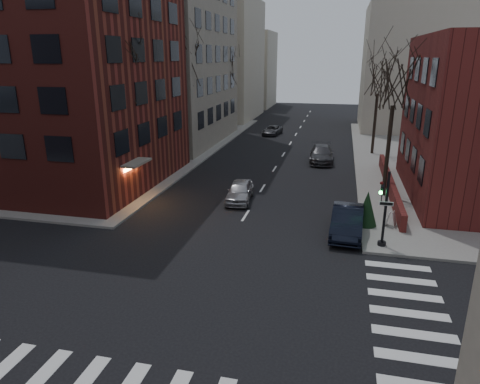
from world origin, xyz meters
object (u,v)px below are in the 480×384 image
object	(u,v)px
car_lane_silver	(240,191)
evergreen_shrub	(367,208)
tree_left_a	(123,74)
streetlamp_far	(234,99)
sandwich_board	(391,219)
traffic_signal	(384,214)
tree_left_c	(225,69)
tree_right_b	(379,78)
streetlamp_near	(178,121)
tree_left_b	(185,64)
tree_right_a	(395,81)
car_lane_gray	(321,154)
car_lane_far	(272,130)
parked_sedan	(347,221)

from	to	relation	value
car_lane_silver	evergreen_shrub	world-z (taller)	evergreen_shrub
tree_left_a	streetlamp_far	world-z (taller)	tree_left_a
evergreen_shrub	sandwich_board	bearing A→B (deg)	7.40
traffic_signal	tree_left_c	xyz separation A→B (m)	(-16.74, 31.01, 6.12)
traffic_signal	sandwich_board	xyz separation A→B (m)	(0.78, 2.92, -1.31)
tree_right_b	streetlamp_near	xyz separation A→B (m)	(-17.00, -10.00, -3.35)
traffic_signal	tree_left_b	size ratio (longest dim) A/B	0.37
streetlamp_near	tree_right_a	bearing A→B (deg)	-13.24
streetlamp_near	streetlamp_far	size ratio (longest dim) A/B	1.00
sandwich_board	evergreen_shrub	bearing A→B (deg)	-154.24
tree_left_c	evergreen_shrub	xyz separation A→B (m)	(16.10, -28.27, -6.84)
tree_left_a	streetlamp_near	bearing A→B (deg)	85.71
car_lane_gray	evergreen_shrub	distance (m)	16.25
tree_right_a	car_lane_far	world-z (taller)	tree_right_a
streetlamp_near	car_lane_silver	bearing A→B (deg)	-45.28
traffic_signal	tree_left_b	distance (m)	24.87
streetlamp_far	tree_left_a	bearing A→B (deg)	-91.23
tree_left_c	tree_right_a	world-z (taller)	same
tree_left_b	streetlamp_far	world-z (taller)	tree_left_b
streetlamp_far	car_lane_gray	bearing A→B (deg)	-49.90
tree_left_c	tree_right_a	xyz separation A→B (m)	(17.60, -22.00, 0.00)
car_lane_gray	tree_left_c	bearing A→B (deg)	133.37
tree_left_b	sandwich_board	world-z (taller)	tree_left_b
evergreen_shrub	streetlamp_near	bearing A→B (deg)	146.48
car_lane_far	streetlamp_far	bearing A→B (deg)	177.16
streetlamp_far	car_lane_silver	xyz separation A→B (m)	(7.18, -27.25, -3.54)
streetlamp_near	car_lane_silver	xyz separation A→B (m)	(7.18, -7.25, -3.54)
tree_left_c	parked_sedan	world-z (taller)	tree_left_c
streetlamp_far	sandwich_board	distance (m)	34.71
car_lane_far	car_lane_silver	bearing A→B (deg)	-78.00
tree_left_b	tree_left_c	bearing A→B (deg)	90.00
tree_left_c	evergreen_shrub	world-z (taller)	tree_left_c
tree_left_b	streetlamp_far	distance (m)	16.68
tree_right_a	streetlamp_near	distance (m)	17.87
tree_right_b	parked_sedan	world-z (taller)	tree_right_b
tree_left_c	sandwich_board	distance (m)	33.92
tree_right_b	parked_sedan	xyz separation A→B (m)	(-2.60, -21.57, -6.79)
streetlamp_far	tree_left_c	bearing A→B (deg)	-106.70
sandwich_board	streetlamp_far	bearing A→B (deg)	137.72
streetlamp_far	car_lane_far	xyz separation A→B (m)	(5.24, -0.98, -3.67)
tree_left_a	car_lane_silver	bearing A→B (deg)	5.52
car_lane_silver	sandwich_board	distance (m)	10.14
tree_right_b	streetlamp_far	bearing A→B (deg)	149.53
evergreen_shrub	car_lane_gray	bearing A→B (deg)	102.03
traffic_signal	sandwich_board	world-z (taller)	traffic_signal
tree_right_a	car_lane_far	distance (m)	26.90
parked_sedan	tree_right_a	bearing A→B (deg)	73.73
tree_right_a	parked_sedan	size ratio (longest dim) A/B	2.01
sandwich_board	parked_sedan	bearing A→B (deg)	-130.99
streetlamp_near	car_lane_far	size ratio (longest dim) A/B	1.54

